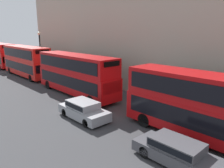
{
  "coord_description": "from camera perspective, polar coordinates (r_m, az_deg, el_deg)",
  "views": [
    {
      "loc": [
        -10.99,
        1.98,
        6.61
      ],
      "look_at": [
        0.48,
        14.3,
        2.52
      ],
      "focal_mm": 35.0,
      "sensor_mm": 36.0,
      "label": 1
    }
  ],
  "objects": [
    {
      "name": "bus_leading",
      "position": [
        14.23,
        24.11,
        -5.24
      ],
      "size": [
        2.59,
        11.04,
        4.15
      ],
      "color": "#B20C0F",
      "rests_on": "ground"
    },
    {
      "name": "pedestrian",
      "position": [
        33.85,
        -15.6,
        3.29
      ],
      "size": [
        0.36,
        0.36,
        1.77
      ],
      "color": "brown",
      "rests_on": "ground"
    },
    {
      "name": "bus_third_in_queue",
      "position": [
        34.83,
        -21.54,
        5.83
      ],
      "size": [
        2.59,
        11.27,
        4.45
      ],
      "color": "red",
      "rests_on": "ground"
    },
    {
      "name": "car_hatchback",
      "position": [
        17.06,
        -7.48,
        -6.6
      ],
      "size": [
        1.88,
        4.44,
        1.4
      ],
      "color": "gray",
      "rests_on": "ground"
    },
    {
      "name": "street_lamp",
      "position": [
        34.02,
        -18.23,
        8.61
      ],
      "size": [
        0.44,
        0.44,
        6.52
      ],
      "color": "black",
      "rests_on": "ground"
    },
    {
      "name": "car_dark_sedan",
      "position": [
        12.03,
        16.69,
        -16.5
      ],
      "size": [
        1.77,
        4.69,
        1.27
      ],
      "color": "#47474C",
      "rests_on": "ground"
    },
    {
      "name": "bus_second_in_queue",
      "position": [
        23.34,
        -9.51,
        2.94
      ],
      "size": [
        2.59,
        11.39,
        4.25
      ],
      "color": "#B20C0F",
      "rests_on": "ground"
    }
  ]
}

